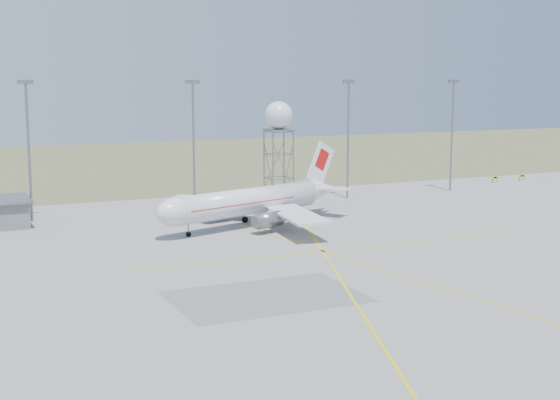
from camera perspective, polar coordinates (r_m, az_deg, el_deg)
name	(u,v)px	position (r m, az deg, el deg)	size (l,w,h in m)	color
ground	(539,313)	(73.89, 18.41, -7.83)	(400.00, 400.00, 0.00)	gray
grass_strip	(138,162)	(198.47, -10.35, 2.75)	(400.00, 120.00, 0.03)	brown
mast_a	(28,139)	(118.35, -17.93, 4.27)	(2.20, 0.50, 20.50)	slate
mast_b	(193,134)	(123.84, -6.35, 4.83)	(2.20, 0.50, 20.50)	slate
mast_c	(348,129)	(135.32, 5.01, 5.19)	(2.20, 0.50, 20.50)	slate
mast_d	(452,126)	(147.48, 12.48, 5.32)	(2.20, 0.50, 20.50)	slate
taxi_sign_near	(495,178)	(162.89, 15.45, 1.57)	(1.60, 0.17, 1.20)	black
taxi_sign_far	(522,176)	(167.48, 17.28, 1.68)	(1.60, 0.17, 1.20)	black
airliner_main	(250,202)	(109.90, -2.21, -0.14)	(32.44, 30.59, 11.31)	silver
radar_tower	(279,146)	(131.40, -0.11, 4.00)	(4.68, 4.68, 16.94)	slate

